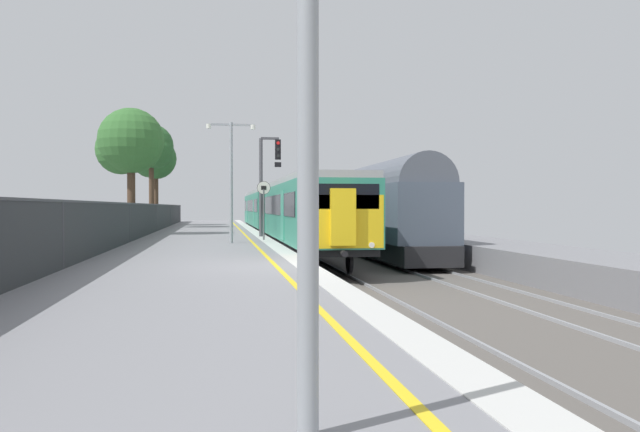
# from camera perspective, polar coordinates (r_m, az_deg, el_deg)

# --- Properties ---
(ground) EXTENTS (17.40, 110.00, 1.21)m
(ground) POSITION_cam_1_polar(r_m,az_deg,el_deg) (16.62, 6.42, -6.43)
(ground) COLOR gray
(commuter_train_at_platform) EXTENTS (2.83, 39.15, 3.81)m
(commuter_train_at_platform) POSITION_cam_1_polar(r_m,az_deg,el_deg) (39.17, -3.51, 0.51)
(commuter_train_at_platform) COLOR #2D846B
(commuter_train_at_platform) RESTS_ON ground
(freight_train_adjacent_track) EXTENTS (2.60, 26.30, 4.54)m
(freight_train_adjacent_track) POSITION_cam_1_polar(r_m,az_deg,el_deg) (36.35, 3.34, 0.81)
(freight_train_adjacent_track) COLOR #232326
(freight_train_adjacent_track) RESTS_ON ground
(signal_gantry) EXTENTS (1.10, 0.24, 4.96)m
(signal_gantry) POSITION_cam_1_polar(r_m,az_deg,el_deg) (31.76, -4.84, 3.73)
(signal_gantry) COLOR #47474C
(signal_gantry) RESTS_ON ground
(speed_limit_sign) EXTENTS (0.59, 0.08, 2.63)m
(speed_limit_sign) POSITION_cam_1_polar(r_m,az_deg,el_deg) (28.42, -5.08, 1.22)
(speed_limit_sign) COLOR #59595B
(speed_limit_sign) RESTS_ON ground
(platform_lamp_mid) EXTENTS (2.00, 0.20, 4.96)m
(platform_lamp_mid) POSITION_cam_1_polar(r_m,az_deg,el_deg) (26.36, -7.99, 4.05)
(platform_lamp_mid) COLOR #93999E
(platform_lamp_mid) RESTS_ON ground
(platform_back_fence) EXTENTS (0.07, 99.00, 1.66)m
(platform_back_fence) POSITION_cam_1_polar(r_m,az_deg,el_deg) (16.29, -22.14, -1.41)
(platform_back_fence) COLOR #282B2D
(platform_back_fence) RESTS_ON ground
(background_tree_left) EXTENTS (3.63, 3.48, 6.71)m
(background_tree_left) POSITION_cam_1_polar(r_m,az_deg,el_deg) (35.31, -16.87, 6.20)
(background_tree_left) COLOR #473323
(background_tree_left) RESTS_ON ground
(background_tree_centre) EXTENTS (3.27, 3.24, 6.91)m
(background_tree_centre) POSITION_cam_1_polar(r_m,az_deg,el_deg) (51.93, -14.67, 4.86)
(background_tree_centre) COLOR #473323
(background_tree_centre) RESTS_ON ground
(background_tree_right) EXTENTS (3.10, 3.09, 7.32)m
(background_tree_right) POSITION_cam_1_polar(r_m,az_deg,el_deg) (46.36, -14.79, 5.91)
(background_tree_right) COLOR #473323
(background_tree_right) RESTS_ON ground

